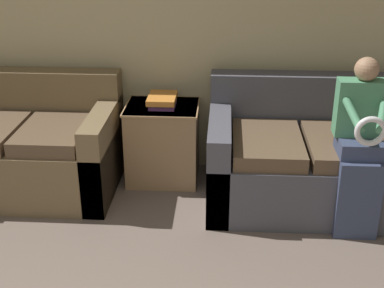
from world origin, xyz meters
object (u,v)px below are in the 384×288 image
at_px(child_left_seated, 361,142).
at_px(book_stack, 162,100).
at_px(couch_main, 335,160).
at_px(side_shelf, 163,142).
at_px(couch_side, 29,149).

distance_m(child_left_seated, book_stack, 1.53).
distance_m(couch_main, book_stack, 1.39).
bearing_deg(child_left_seated, side_shelf, 154.66).
relative_size(couch_side, book_stack, 4.50).
distance_m(couch_side, book_stack, 1.11).
bearing_deg(couch_side, side_shelf, 10.84).
height_order(child_left_seated, side_shelf, child_left_seated).
distance_m(couch_side, child_left_seated, 2.48).
bearing_deg(child_left_seated, book_stack, 154.53).
bearing_deg(side_shelf, couch_side, -169.16).
xyz_separation_m(couch_side, side_shelf, (1.03, 0.20, 0.00)).
height_order(couch_side, book_stack, couch_side).
bearing_deg(side_shelf, child_left_seated, -25.34).
relative_size(child_left_seated, side_shelf, 1.88).
height_order(child_left_seated, book_stack, child_left_seated).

